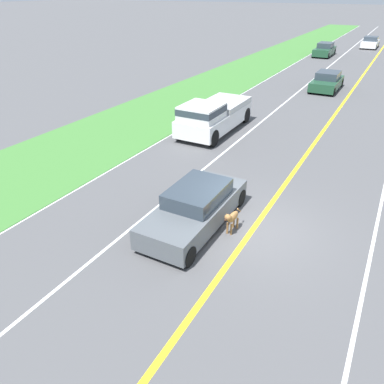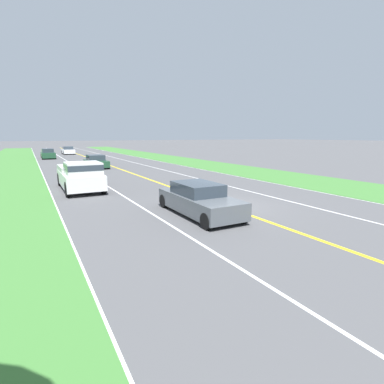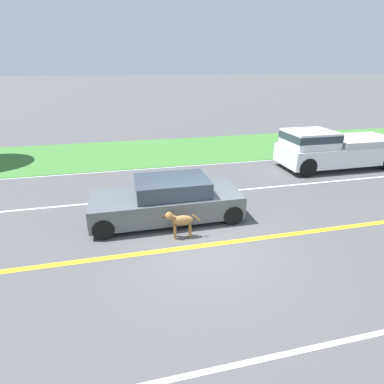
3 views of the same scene
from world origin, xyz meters
TOP-DOWN VIEW (x-y plane):
  - ground_plane at (0.00, 0.00)m, footprint 400.00×400.00m
  - centre_divider_line at (0.00, 0.00)m, footprint 0.18×160.00m
  - lane_edge_line_right at (7.00, 0.00)m, footprint 0.14×160.00m
  - lane_dash_same_dir at (3.50, 0.00)m, footprint 0.10×160.00m
  - lane_dash_oncoming at (-3.50, 0.00)m, footprint 0.10×160.00m
  - grass_verge_right at (10.00, 0.00)m, footprint 6.00×160.00m
  - ego_car at (1.79, 0.64)m, footprint 1.82×4.57m
  - dog at (0.57, 0.51)m, footprint 0.26×1.07m
  - pickup_truck at (5.26, -7.75)m, footprint 2.13×5.46m
  - car_trailing_near at (1.83, -20.49)m, footprint 1.88×4.22m
  - car_trailing_mid at (5.36, -36.99)m, footprint 1.80×4.65m
  - car_trailing_far at (1.56, -46.47)m, footprint 1.89×4.24m

SIDE VIEW (x-z plane):
  - ground_plane at x=0.00m, z-range 0.00..0.00m
  - centre_divider_line at x=0.00m, z-range 0.00..0.01m
  - lane_edge_line_right at x=7.00m, z-range 0.00..0.01m
  - lane_dash_same_dir at x=3.50m, z-range 0.00..0.01m
  - lane_dash_oncoming at x=-3.50m, z-range 0.00..0.01m
  - grass_verge_right at x=10.00m, z-range 0.00..0.03m
  - dog at x=0.57m, z-range 0.11..0.94m
  - car_trailing_near at x=1.83m, z-range -0.05..1.28m
  - ego_car at x=1.79m, z-range -0.04..1.29m
  - car_trailing_far at x=1.56m, z-range -0.05..1.33m
  - car_trailing_mid at x=5.36m, z-range -0.05..1.37m
  - pickup_truck at x=5.26m, z-range 0.02..1.83m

